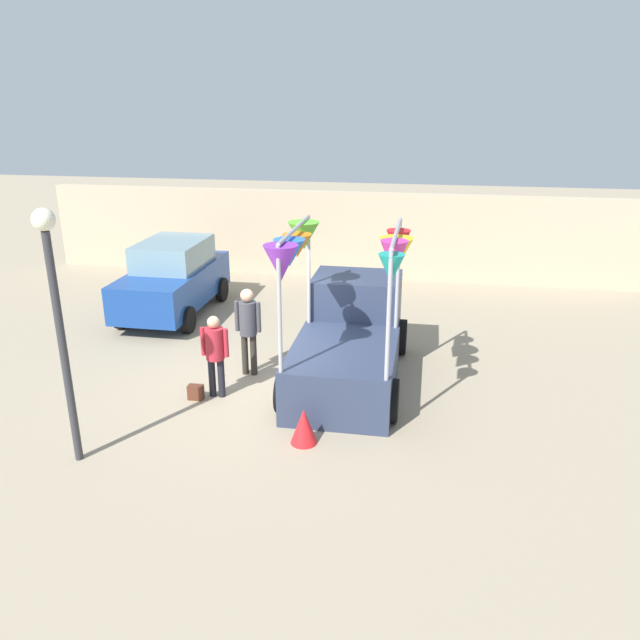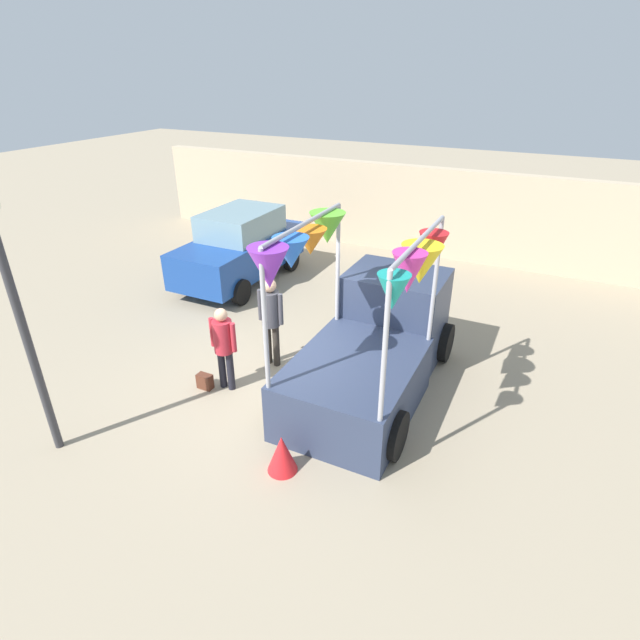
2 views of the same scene
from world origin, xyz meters
name	(u,v)px [view 2 (image 2 of 2)]	position (x,y,z in m)	size (l,w,h in m)	color
ground_plane	(284,383)	(0.00, 0.00, 0.00)	(60.00, 60.00, 0.00)	gray
vendor_truck	(376,337)	(1.48, 0.74, 0.95)	(2.46, 4.07, 3.18)	#2D3851
parked_car	(240,247)	(-3.45, 3.78, 0.94)	(1.88, 4.00, 1.88)	navy
person_customer	(223,342)	(-0.84, -0.57, 0.95)	(0.53, 0.34, 1.59)	black
person_vendor	(271,314)	(-0.51, 0.48, 1.09)	(0.53, 0.34, 1.80)	#2D2823
handbag	(205,381)	(-1.19, -0.77, 0.14)	(0.28, 0.16, 0.28)	#592D1E
street_lamp	(13,296)	(-2.25, -3.01, 2.55)	(0.32, 0.32, 3.90)	#333338
brick_boundary_wall	(415,210)	(0.00, 8.02, 1.30)	(18.00, 0.36, 2.60)	tan
folded_kite_bundle_crimson	(282,454)	(1.09, -1.93, 0.30)	(0.44, 0.44, 0.60)	red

